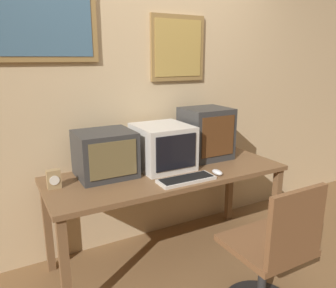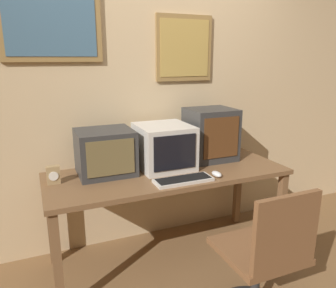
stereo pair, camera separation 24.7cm
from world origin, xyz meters
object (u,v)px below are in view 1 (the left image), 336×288
Objects in this scene: mouse_near_keyboard at (217,172)px; desk_clock at (54,179)px; monitor_right at (206,133)px; office_chair at (272,259)px; keyboard_main at (186,179)px; monitor_center at (163,146)px; monitor_left at (105,154)px.

desk_clock is at bearing 164.24° from mouse_near_keyboard.
office_chair is (-0.20, -1.01, -0.57)m from monitor_right.
desk_clock is at bearing 159.65° from keyboard_main.
monitor_center is at bearing 104.64° from office_chair.
office_chair is (-0.02, -0.61, -0.37)m from mouse_near_keyboard.
monitor_right reaches higher than monitor_left.
monitor_right is 1.18m from office_chair.
mouse_near_keyboard is at bearing -15.76° from desk_clock.
keyboard_main is at bearing 179.75° from mouse_near_keyboard.
monitor_right reaches higher than office_chair.
desk_clock is 0.14× the size of office_chair.
desk_clock is at bearing -176.06° from monitor_right.
monitor_left is at bearing 152.20° from mouse_near_keyboard.
monitor_center is 1.00× the size of monitor_right.
monitor_center is 4.17× the size of mouse_near_keyboard.
desk_clock is at bearing -169.29° from monitor_left.
office_chair is (1.10, -0.92, -0.42)m from desk_clock.
monitor_left is 0.98× the size of keyboard_main.
mouse_near_keyboard is at bearing 87.72° from office_chair.
office_chair reaches higher than keyboard_main.
keyboard_main is (0.47, -0.39, -0.16)m from monitor_left.
mouse_near_keyboard is (0.74, -0.39, -0.15)m from monitor_left.
monitor_left is 0.94× the size of monitor_center.
monitor_center is at bearing 127.82° from mouse_near_keyboard.
keyboard_main is at bearing 112.11° from office_chair.
monitor_left is 3.18× the size of desk_clock.
keyboard_main is 3.26× the size of desk_clock.
monitor_right is (0.91, 0.02, 0.05)m from monitor_left.
office_chair is (0.71, -1.00, -0.52)m from monitor_left.
monitor_left is 0.46m from monitor_center.
mouse_near_keyboard is (0.27, -0.00, 0.01)m from keyboard_main.
desk_clock is (-0.38, -0.07, -0.10)m from monitor_left.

